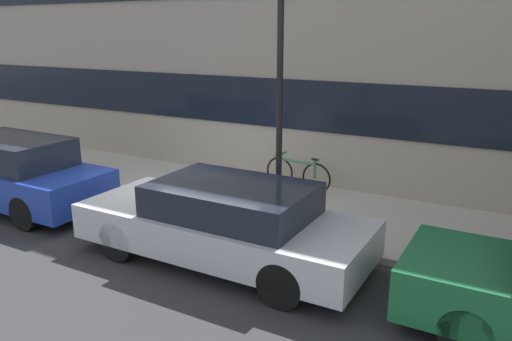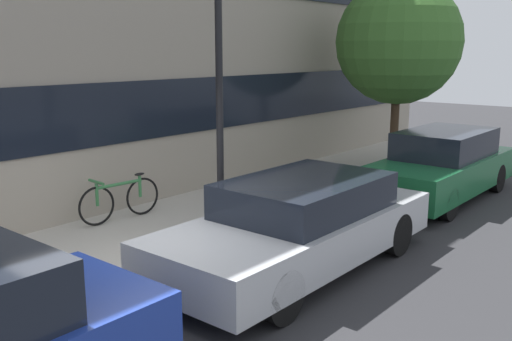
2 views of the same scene
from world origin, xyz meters
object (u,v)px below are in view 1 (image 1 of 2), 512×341
Objects in this scene: parked_car_blue at (9,172)px; parked_car_silver at (225,222)px; lamp_post at (280,75)px; fire_hydrant at (55,163)px; bicycle at (297,173)px.

parked_car_blue is 0.99× the size of parked_car_silver.
fire_hydrant is at bearing -178.62° from lamp_post.
parked_car_silver is at bearing -180.00° from parked_car_blue.
parked_car_blue is 5.95m from bicycle.
lamp_post reaches higher than parked_car_blue.
parked_car_blue is 1.54m from fire_hydrant.
fire_hydrant is (-0.44, 1.46, -0.21)m from parked_car_blue.
parked_car_silver is 1.08× the size of lamp_post.
parked_car_silver is 2.89× the size of bicycle.
parked_car_blue is at bearing 0.00° from parked_car_silver.
parked_car_blue is 5.90m from lamp_post.
lamp_post is at bearing -163.25° from parked_car_blue.
parked_car_blue is at bearing -73.23° from fire_hydrant.
parked_car_blue is 5.92× the size of fire_hydrant.
parked_car_blue is at bearing 40.72° from bicycle.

